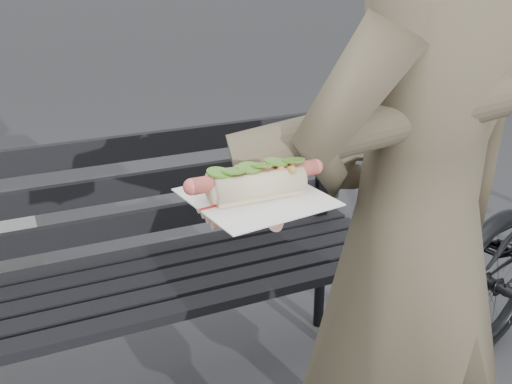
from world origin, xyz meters
TOP-DOWN VIEW (x-y plane):
  - park_bench at (0.02, 0.89)m, footprint 1.50×0.44m
  - person at (0.39, 0.12)m, footprint 0.67×0.50m
  - held_hotdog at (0.18, 0.08)m, footprint 0.63×0.32m

SIDE VIEW (x-z plane):
  - park_bench at x=0.02m, z-range 0.08..0.96m
  - person at x=0.39m, z-range 0.00..1.69m
  - held_hotdog at x=0.18m, z-range 1.01..1.20m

